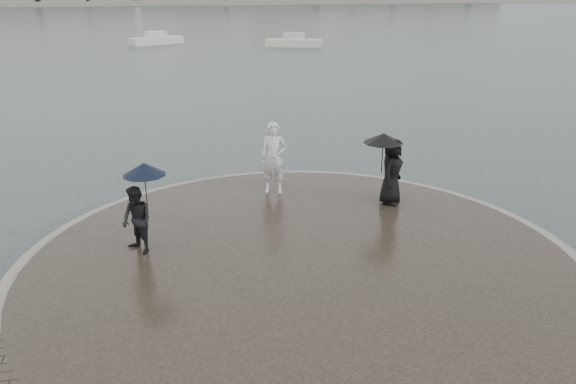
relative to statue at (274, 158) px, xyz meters
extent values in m
plane|color=#2B3835|center=(-0.28, -7.71, -1.39)|extent=(400.00, 400.00, 0.00)
cylinder|color=gray|center=(-0.28, -4.21, -1.23)|extent=(12.50, 12.50, 0.32)
cylinder|color=#2D261E|center=(-0.28, -4.21, -1.20)|extent=(11.90, 11.90, 0.36)
imported|color=silver|center=(0.00, 0.00, 0.00)|extent=(0.86, 0.69, 2.05)
imported|color=black|center=(-3.72, -3.02, -0.26)|extent=(0.91, 0.94, 1.53)
cylinder|color=black|center=(-3.47, -2.92, 0.33)|extent=(0.02, 0.02, 0.90)
cone|color=black|center=(-3.47, -2.92, 0.88)|extent=(0.94, 0.94, 0.28)
imported|color=black|center=(2.91, -1.54, -0.11)|extent=(1.01, 1.05, 1.82)
cylinder|color=black|center=(2.66, -1.44, 0.28)|extent=(0.02, 0.02, 0.90)
cone|color=black|center=(2.66, -1.44, 0.80)|extent=(1.07, 1.07, 0.26)
cube|color=gray|center=(-0.28, 155.29, -0.79)|extent=(260.00, 20.00, 1.20)
cube|color=beige|center=(10.64, 40.61, -1.14)|extent=(5.72, 3.37, 0.90)
cube|color=beige|center=(10.64, 40.61, -0.54)|extent=(2.29, 1.81, 0.90)
cube|color=beige|center=(-2.59, 46.05, -1.14)|extent=(5.61, 4.00, 0.90)
cube|color=beige|center=(-2.59, 46.05, -0.54)|extent=(2.33, 2.00, 0.90)
camera|label=1|loc=(-3.10, -14.82, 4.66)|focal=35.00mm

